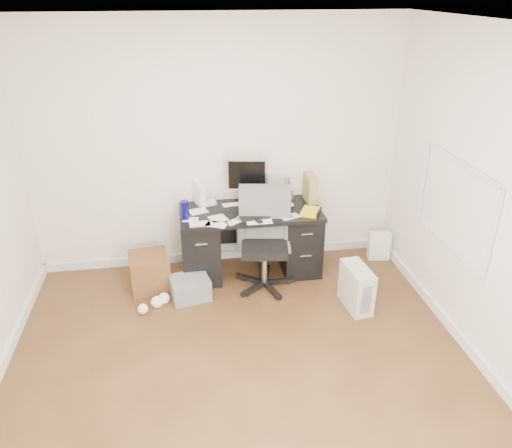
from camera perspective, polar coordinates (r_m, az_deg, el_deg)
The scene contains 18 objects.
ground at distance 4.32m, azimuth -1.40°, elevation -16.96°, with size 4.00×4.00×0.00m, color #452816.
room_shell at distance 3.45m, azimuth -1.22°, elevation 4.09°, with size 4.02×4.02×2.71m.
desk at distance 5.47m, azimuth -0.63°, elevation -1.78°, with size 1.50×0.70×0.75m.
loose_papers at distance 5.25m, azimuth -2.73°, elevation 1.21°, with size 1.10×0.60×0.00m, color white, non-canonical shape.
lcd_monitor at distance 5.32m, azimuth -1.05°, elevation 4.79°, with size 0.44×0.25×0.55m, color #B8B8BD, non-canonical shape.
keyboard at distance 5.18m, azimuth 0.72°, elevation 1.04°, with size 0.49×0.17×0.03m, color black.
computer_mouse at distance 5.37m, azimuth 4.07°, elevation 2.13°, with size 0.06×0.06×0.06m, color #B8B8BD.
travel_mug at distance 5.14m, azimuth -8.12°, elevation 1.58°, with size 0.09×0.09×0.20m, color navy.
white_binder at distance 5.44m, azimuth -6.53°, elevation 3.44°, with size 0.10×0.22×0.26m, color white.
magazine_file at distance 5.52m, azimuth 6.24°, elevation 4.08°, with size 0.13×0.26×0.30m, color #967448.
pen_cup at distance 5.56m, azimuth 3.67°, elevation 4.04°, with size 0.11×0.11×0.25m, color #563018, non-canonical shape.
yellow_book at distance 5.27m, azimuth 6.27°, elevation 1.41°, with size 0.18×0.23×0.04m, color yellow.
paper_remote at distance 5.09m, azimuth 0.33°, elevation 0.52°, with size 0.26×0.21×0.02m, color white, non-canonical shape.
office_chair at distance 5.13m, azimuth 1.00°, elevation -1.99°, with size 0.61×0.61×1.08m, color #515451, non-canonical shape.
pc_tower at distance 5.07m, azimuth 11.40°, elevation -7.11°, with size 0.20×0.44×0.44m, color #B3AEA2.
shopping_bag at distance 6.01m, azimuth 13.87°, elevation -2.41°, with size 0.24×0.17×0.33m, color silver.
wicker_basket at distance 5.38m, azimuth -12.06°, elevation -5.41°, with size 0.39×0.39×0.39m, color #472915.
desk_printer at distance 5.21m, azimuth -7.57°, elevation -7.22°, with size 0.38×0.32×0.23m, color slate.
Camera 1 is at (-0.39, -3.15, 2.93)m, focal length 35.00 mm.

